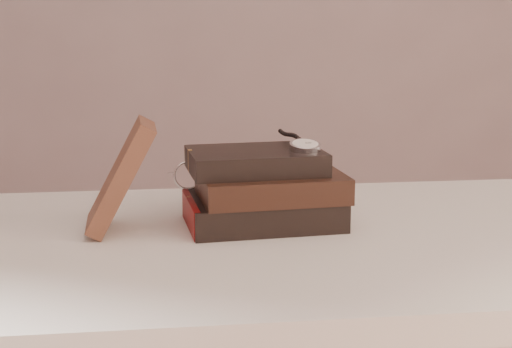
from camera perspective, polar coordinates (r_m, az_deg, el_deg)
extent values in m
cube|color=silver|center=(1.07, 3.75, -5.55)|extent=(1.00, 0.60, 0.04)
cube|color=white|center=(1.08, 3.71, -8.57)|extent=(0.88, 0.49, 0.08)
cube|color=black|center=(1.10, 0.52, -2.77)|extent=(0.23, 0.17, 0.04)
cube|color=#F9EBCB|center=(1.10, 0.66, -2.77)|extent=(0.22, 0.16, 0.03)
cube|color=gold|center=(1.10, -5.12, -2.77)|extent=(0.01, 0.01, 0.04)
cube|color=maroon|center=(1.08, -4.93, -3.06)|extent=(0.02, 0.14, 0.04)
cube|color=black|center=(1.08, 1.17, -0.87)|extent=(0.22, 0.16, 0.04)
cube|color=#F9EBCB|center=(1.09, 1.30, -0.87)|extent=(0.21, 0.15, 0.03)
cube|color=gold|center=(1.09, -4.18, -0.88)|extent=(0.01, 0.01, 0.04)
cube|color=black|center=(1.09, -0.04, 1.01)|extent=(0.20, 0.15, 0.03)
cube|color=#F9EBCB|center=(1.09, 0.10, 1.01)|extent=(0.19, 0.14, 0.02)
cube|color=gold|center=(1.09, -5.00, 1.00)|extent=(0.01, 0.01, 0.03)
cube|color=#46261B|center=(1.07, -10.17, -0.16)|extent=(0.11, 0.11, 0.16)
cylinder|color=silver|center=(1.08, 3.74, 2.08)|extent=(0.05, 0.05, 0.02)
cylinder|color=white|center=(1.08, 3.74, 2.29)|extent=(0.04, 0.04, 0.01)
torus|color=silver|center=(1.08, 3.74, 2.27)|extent=(0.05, 0.05, 0.01)
cylinder|color=silver|center=(1.10, 3.36, 2.31)|extent=(0.01, 0.01, 0.01)
cube|color=black|center=(1.08, 3.66, 2.39)|extent=(0.00, 0.01, 0.00)
cube|color=black|center=(1.08, 3.97, 2.35)|extent=(0.01, 0.00, 0.00)
sphere|color=black|center=(1.11, 3.29, 2.64)|extent=(0.01, 0.01, 0.01)
sphere|color=black|center=(1.12, 3.14, 2.76)|extent=(0.01, 0.01, 0.01)
sphere|color=black|center=(1.13, 2.99, 2.87)|extent=(0.01, 0.01, 0.01)
sphere|color=black|center=(1.14, 2.84, 2.94)|extent=(0.01, 0.01, 0.01)
sphere|color=black|center=(1.14, 2.69, 2.98)|extent=(0.01, 0.01, 0.01)
sphere|color=black|center=(1.15, 2.54, 2.99)|extent=(0.01, 0.01, 0.01)
sphere|color=black|center=(1.16, 2.40, 3.00)|extent=(0.01, 0.01, 0.01)
sphere|color=black|center=(1.17, 2.26, 3.02)|extent=(0.01, 0.01, 0.01)
sphere|color=black|center=(1.18, 2.12, 3.07)|extent=(0.01, 0.01, 0.01)
sphere|color=black|center=(1.18, 1.98, 3.16)|extent=(0.01, 0.01, 0.01)
sphere|color=black|center=(1.19, 1.84, 3.26)|extent=(0.01, 0.01, 0.01)
torus|color=silver|center=(1.14, -5.18, -0.12)|extent=(0.04, 0.02, 0.04)
torus|color=silver|center=(1.14, -2.84, -0.01)|extent=(0.04, 0.02, 0.04)
cylinder|color=silver|center=(1.14, -4.00, 0.07)|extent=(0.01, 0.00, 0.00)
cylinder|color=silver|center=(1.18, -6.42, 0.07)|extent=(0.01, 0.10, 0.02)
cylinder|color=silver|center=(1.20, -2.28, 0.26)|extent=(0.01, 0.10, 0.02)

